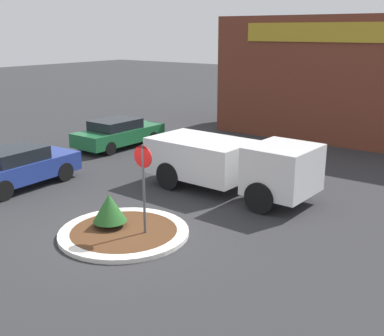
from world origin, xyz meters
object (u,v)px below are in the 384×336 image
Objects in this scene: stop_sign at (143,176)px; parked_sedan_blue at (19,167)px; utility_truck at (230,162)px; parked_sedan_green at (119,133)px.

stop_sign reaches higher than parked_sedan_blue.
stop_sign is 0.43× the size of utility_truck.
stop_sign is 4.61m from utility_truck.
utility_truck is (-0.18, 4.56, -0.65)m from stop_sign.
stop_sign is 10.89m from parked_sedan_green.
utility_truck is 1.31× the size of parked_sedan_green.
parked_sedan_green is (-7.98, 2.57, -0.40)m from utility_truck.
parked_sedan_green is at bearing 10.78° from parked_sedan_blue.
stop_sign is 0.60× the size of parked_sedan_blue.
parked_sedan_green is at bearing 138.86° from stop_sign.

